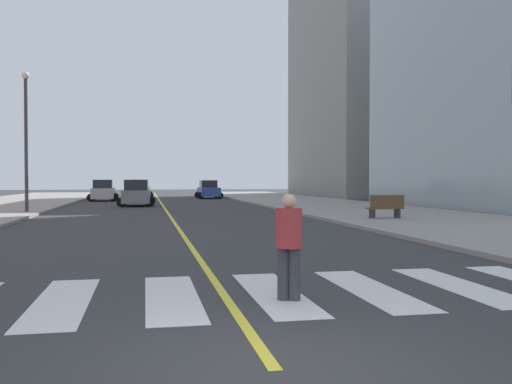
{
  "coord_description": "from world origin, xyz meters",
  "views": [
    {
      "loc": [
        -1.35,
        -5.76,
        2.02
      ],
      "look_at": [
        5.98,
        31.51,
        1.18
      ],
      "focal_mm": 39.68,
      "sensor_mm": 36.0,
      "label": 1
    }
  ],
  "objects_px": {
    "car_gray_second": "(137,194)",
    "car_silver_fourth": "(103,191)",
    "street_lamp": "(26,130)",
    "park_bench": "(386,207)",
    "car_yellow_third": "(140,189)",
    "pedestrian_crossing": "(289,242)",
    "car_blue_nearest": "(209,190)"
  },
  "relations": [
    {
      "from": "car_gray_second",
      "to": "car_silver_fourth",
      "type": "relative_size",
      "value": 1.01
    },
    {
      "from": "car_silver_fourth",
      "to": "street_lamp",
      "type": "relative_size",
      "value": 0.55
    },
    {
      "from": "park_bench",
      "to": "street_lamp",
      "type": "distance_m",
      "value": 20.97
    },
    {
      "from": "car_yellow_third",
      "to": "pedestrian_crossing",
      "type": "height_order",
      "value": "car_yellow_third"
    },
    {
      "from": "car_silver_fourth",
      "to": "park_bench",
      "type": "xyz_separation_m",
      "value": [
        15.29,
        -29.21,
        -0.25
      ]
    },
    {
      "from": "car_yellow_third",
      "to": "park_bench",
      "type": "distance_m",
      "value": 38.93
    },
    {
      "from": "park_bench",
      "to": "street_lamp",
      "type": "relative_size",
      "value": 0.23
    },
    {
      "from": "car_blue_nearest",
      "to": "car_gray_second",
      "type": "height_order",
      "value": "car_gray_second"
    },
    {
      "from": "park_bench",
      "to": "car_gray_second",
      "type": "bearing_deg",
      "value": 28.54
    },
    {
      "from": "pedestrian_crossing",
      "to": "car_yellow_third",
      "type": "bearing_deg",
      "value": 113.45
    },
    {
      "from": "car_blue_nearest",
      "to": "pedestrian_crossing",
      "type": "relative_size",
      "value": 2.46
    },
    {
      "from": "car_blue_nearest",
      "to": "street_lamp",
      "type": "bearing_deg",
      "value": 60.2
    },
    {
      "from": "park_bench",
      "to": "car_blue_nearest",
      "type": "bearing_deg",
      "value": 3.15
    },
    {
      "from": "car_yellow_third",
      "to": "car_gray_second",
      "type": "bearing_deg",
      "value": -90.02
    },
    {
      "from": "car_blue_nearest",
      "to": "car_silver_fourth",
      "type": "distance_m",
      "value": 11.67
    },
    {
      "from": "car_gray_second",
      "to": "car_yellow_third",
      "type": "height_order",
      "value": "same"
    },
    {
      "from": "car_blue_nearest",
      "to": "park_bench",
      "type": "distance_m",
      "value": 34.65
    },
    {
      "from": "car_yellow_third",
      "to": "street_lamp",
      "type": "distance_m",
      "value": 28.59
    },
    {
      "from": "car_gray_second",
      "to": "car_silver_fourth",
      "type": "xyz_separation_m",
      "value": [
        -3.23,
        10.88,
        -0.0
      ]
    },
    {
      "from": "car_gray_second",
      "to": "park_bench",
      "type": "distance_m",
      "value": 21.95
    },
    {
      "from": "pedestrian_crossing",
      "to": "street_lamp",
      "type": "distance_m",
      "value": 27.78
    },
    {
      "from": "car_gray_second",
      "to": "pedestrian_crossing",
      "type": "xyz_separation_m",
      "value": [
        2.98,
        -34.82,
        0.04
      ]
    },
    {
      "from": "car_blue_nearest",
      "to": "street_lamp",
      "type": "xyz_separation_m",
      "value": [
        -13.44,
        -24.88,
        4.01
      ]
    },
    {
      "from": "car_yellow_third",
      "to": "park_bench",
      "type": "height_order",
      "value": "car_yellow_third"
    },
    {
      "from": "car_blue_nearest",
      "to": "car_silver_fourth",
      "type": "bearing_deg",
      "value": 24.55
    },
    {
      "from": "car_yellow_third",
      "to": "park_bench",
      "type": "xyz_separation_m",
      "value": [
        11.98,
        -37.05,
        -0.25
      ]
    },
    {
      "from": "car_gray_second",
      "to": "car_silver_fourth",
      "type": "height_order",
      "value": "car_gray_second"
    },
    {
      "from": "car_blue_nearest",
      "to": "car_gray_second",
      "type": "bearing_deg",
      "value": 64.14
    },
    {
      "from": "park_bench",
      "to": "pedestrian_crossing",
      "type": "bearing_deg",
      "value": 146.33
    },
    {
      "from": "car_gray_second",
      "to": "park_bench",
      "type": "relative_size",
      "value": 2.47
    },
    {
      "from": "car_silver_fourth",
      "to": "park_bench",
      "type": "bearing_deg",
      "value": -63.33
    },
    {
      "from": "car_blue_nearest",
      "to": "park_bench",
      "type": "relative_size",
      "value": 2.39
    }
  ]
}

